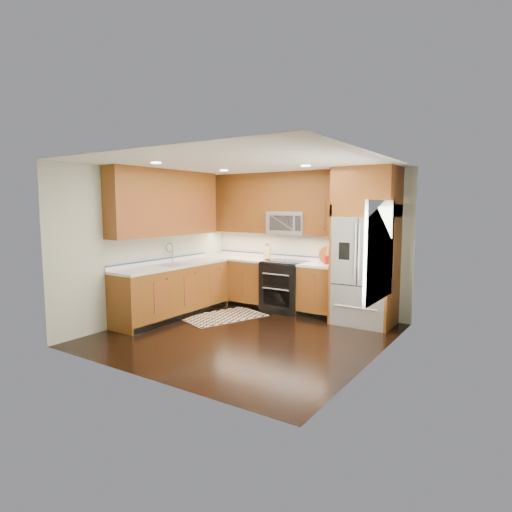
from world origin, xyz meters
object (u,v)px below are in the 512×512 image
Objects in this scene: range at (285,286)px; rug at (224,316)px; utensil_crock at (327,258)px; refrigerator at (365,247)px; knife_block at (267,253)px.

rug is (-0.69, -1.00, -0.46)m from range.
utensil_crock is at bearing 56.50° from rug.
range is at bearing 75.84° from rug.
rug is (-2.24, -0.96, -1.30)m from refrigerator.
knife_block reaches higher than range.
knife_block reaches higher than rug.
utensil_crock reaches higher than rug.
range is 1.30m from rug.
refrigerator reaches higher than rug.
refrigerator is at bearing 43.56° from rug.
range reaches higher than rug.
utensil_crock is (0.81, 0.10, 0.58)m from range.
rug is 2.13m from utensil_crock.
refrigerator is 8.32× the size of knife_block.
range is 0.75m from knife_block.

